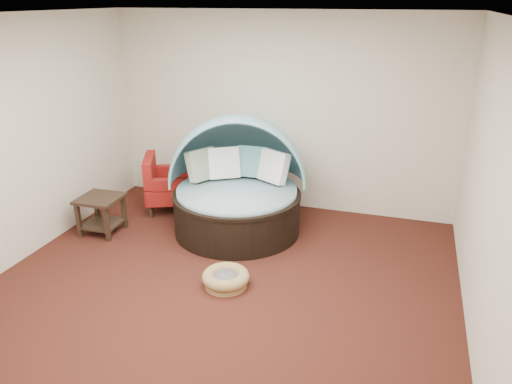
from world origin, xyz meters
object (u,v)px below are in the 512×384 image
(pet_basket, at_px, (226,278))
(side_table, at_px, (101,210))
(canopy_daybed, at_px, (237,179))
(red_armchair, at_px, (167,185))

(pet_basket, distance_m, side_table, 2.20)
(canopy_daybed, height_order, pet_basket, canopy_daybed)
(pet_basket, relative_size, red_armchair, 0.62)
(canopy_daybed, height_order, red_armchair, canopy_daybed)
(pet_basket, bearing_deg, red_armchair, 132.22)
(canopy_daybed, bearing_deg, pet_basket, -91.93)
(red_armchair, xyz_separation_m, side_table, (-0.47, -0.97, -0.05))
(pet_basket, bearing_deg, canopy_daybed, 104.42)
(canopy_daybed, xyz_separation_m, side_table, (-1.68, -0.67, -0.39))
(pet_basket, relative_size, side_table, 1.07)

